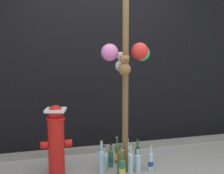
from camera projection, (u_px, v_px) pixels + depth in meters
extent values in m
cube|color=black|center=(99.00, 23.00, 5.21)|extent=(10.00, 0.20, 3.82)
cube|color=gray|center=(106.00, 148.00, 5.09)|extent=(8.00, 0.12, 0.08)
cylinder|color=brown|center=(126.00, 60.00, 4.11)|extent=(0.08, 0.08, 2.81)
sphere|color=#D66BB2|center=(110.00, 52.00, 4.05)|extent=(0.21, 0.21, 0.21)
sphere|color=red|center=(140.00, 51.00, 4.13)|extent=(0.21, 0.21, 0.21)
sphere|color=green|center=(142.00, 53.00, 4.17)|extent=(0.20, 0.20, 0.20)
sphere|color=brown|center=(125.00, 69.00, 4.00)|extent=(0.15, 0.15, 0.15)
sphere|color=brown|center=(125.00, 60.00, 3.98)|extent=(0.11, 0.11, 0.11)
sphere|color=brown|center=(122.00, 57.00, 3.97)|extent=(0.04, 0.04, 0.04)
sphere|color=brown|center=(127.00, 57.00, 3.99)|extent=(0.04, 0.04, 0.04)
sphere|color=brown|center=(126.00, 60.00, 3.94)|extent=(0.04, 0.04, 0.04)
sphere|color=silver|center=(121.00, 66.00, 4.24)|extent=(0.15, 0.15, 0.15)
sphere|color=silver|center=(121.00, 56.00, 4.22)|extent=(0.11, 0.11, 0.11)
sphere|color=silver|center=(118.00, 54.00, 4.20)|extent=(0.04, 0.04, 0.04)
sphere|color=silver|center=(124.00, 54.00, 4.22)|extent=(0.04, 0.04, 0.04)
sphere|color=#9D9992|center=(122.00, 57.00, 4.18)|extent=(0.04, 0.04, 0.04)
cylinder|color=red|center=(56.00, 147.00, 4.18)|extent=(0.20, 0.20, 0.69)
cylinder|color=red|center=(56.00, 118.00, 4.13)|extent=(0.23, 0.23, 0.03)
sphere|color=red|center=(56.00, 113.00, 4.12)|extent=(0.19, 0.19, 0.19)
cylinder|color=red|center=(44.00, 145.00, 4.14)|extent=(0.09, 0.09, 0.09)
cylinder|color=red|center=(68.00, 143.00, 4.22)|extent=(0.09, 0.09, 0.09)
cube|color=white|center=(55.00, 110.00, 4.12)|extent=(0.30, 0.30, 0.03)
cylinder|color=#337038|center=(111.00, 159.00, 4.44)|extent=(0.07, 0.07, 0.21)
cone|color=#337038|center=(111.00, 151.00, 4.43)|extent=(0.07, 0.07, 0.03)
cylinder|color=#337038|center=(111.00, 147.00, 4.42)|extent=(0.03, 0.03, 0.07)
cylinder|color=#1E478C|center=(111.00, 160.00, 4.44)|extent=(0.07, 0.07, 0.06)
cylinder|color=black|center=(111.00, 144.00, 4.41)|extent=(0.04, 0.04, 0.01)
cylinder|color=#337038|center=(122.00, 170.00, 4.05)|extent=(0.08, 0.08, 0.23)
cone|color=#337038|center=(122.00, 160.00, 4.03)|extent=(0.08, 0.08, 0.03)
cylinder|color=#337038|center=(122.00, 155.00, 4.02)|extent=(0.03, 0.03, 0.10)
cylinder|color=#D8C64C|center=(122.00, 171.00, 4.05)|extent=(0.08, 0.08, 0.07)
cylinder|color=gold|center=(122.00, 150.00, 4.01)|extent=(0.04, 0.04, 0.01)
cylinder|color=#B2DBEA|center=(151.00, 162.00, 4.33)|extent=(0.07, 0.07, 0.21)
cone|color=#B2DBEA|center=(151.00, 153.00, 4.31)|extent=(0.07, 0.07, 0.03)
cylinder|color=#B2DBEA|center=(151.00, 149.00, 4.31)|extent=(0.03, 0.03, 0.08)
cylinder|color=#1E478C|center=(151.00, 164.00, 4.33)|extent=(0.07, 0.07, 0.06)
cylinder|color=gold|center=(151.00, 145.00, 4.30)|extent=(0.03, 0.03, 0.01)
cylinder|color=brown|center=(120.00, 163.00, 4.20)|extent=(0.07, 0.07, 0.27)
cone|color=brown|center=(120.00, 152.00, 4.18)|extent=(0.07, 0.07, 0.03)
cylinder|color=brown|center=(120.00, 148.00, 4.18)|extent=(0.03, 0.03, 0.06)
cylinder|color=#1E478C|center=(120.00, 165.00, 4.21)|extent=(0.07, 0.07, 0.08)
cylinder|color=black|center=(120.00, 146.00, 4.17)|extent=(0.03, 0.03, 0.01)
cylinder|color=#337038|center=(137.00, 158.00, 4.40)|extent=(0.07, 0.07, 0.25)
cone|color=#337038|center=(137.00, 148.00, 4.38)|extent=(0.07, 0.07, 0.03)
cylinder|color=#337038|center=(138.00, 143.00, 4.37)|extent=(0.03, 0.03, 0.10)
cylinder|color=black|center=(138.00, 139.00, 4.36)|extent=(0.03, 0.03, 0.01)
cylinder|color=#93CCE0|center=(102.00, 163.00, 4.22)|extent=(0.07, 0.07, 0.28)
cone|color=#93CCE0|center=(102.00, 151.00, 4.20)|extent=(0.07, 0.07, 0.03)
cylinder|color=#93CCE0|center=(102.00, 146.00, 4.19)|extent=(0.03, 0.03, 0.10)
cylinder|color=gold|center=(102.00, 141.00, 4.18)|extent=(0.04, 0.04, 0.01)
cylinder|color=#B2DBEA|center=(104.00, 162.00, 4.35)|extent=(0.07, 0.07, 0.19)
cone|color=#B2DBEA|center=(104.00, 154.00, 4.33)|extent=(0.07, 0.07, 0.03)
cylinder|color=#B2DBEA|center=(104.00, 150.00, 4.33)|extent=(0.03, 0.03, 0.08)
cylinder|color=black|center=(104.00, 146.00, 4.32)|extent=(0.03, 0.03, 0.01)
cylinder|color=#B2DBEA|center=(138.00, 163.00, 4.28)|extent=(0.08, 0.08, 0.21)
cone|color=#B2DBEA|center=(138.00, 154.00, 4.26)|extent=(0.08, 0.08, 0.03)
cylinder|color=#B2DBEA|center=(138.00, 151.00, 4.26)|extent=(0.04, 0.04, 0.06)
cylinder|color=black|center=(138.00, 148.00, 4.25)|extent=(0.04, 0.04, 0.01)
cylinder|color=#B2DBEA|center=(128.00, 154.00, 4.60)|extent=(0.06, 0.06, 0.22)
cone|color=#B2DBEA|center=(128.00, 146.00, 4.58)|extent=(0.06, 0.06, 0.02)
cylinder|color=#B2DBEA|center=(128.00, 142.00, 4.58)|extent=(0.02, 0.02, 0.07)
cylinder|color=silver|center=(128.00, 154.00, 4.60)|extent=(0.06, 0.06, 0.08)
cylinder|color=gold|center=(128.00, 139.00, 4.57)|extent=(0.03, 0.03, 0.01)
cylinder|color=#B2DBEA|center=(130.00, 164.00, 4.19)|extent=(0.06, 0.06, 0.26)
cone|color=#B2DBEA|center=(131.00, 153.00, 4.17)|extent=(0.06, 0.06, 0.02)
cylinder|color=#B2DBEA|center=(131.00, 149.00, 4.16)|extent=(0.02, 0.02, 0.09)
cylinder|color=gold|center=(131.00, 145.00, 4.15)|extent=(0.03, 0.03, 0.01)
cylinder|color=#337038|center=(117.00, 155.00, 4.58)|extent=(0.06, 0.06, 0.23)
cone|color=#337038|center=(117.00, 146.00, 4.56)|extent=(0.06, 0.06, 0.02)
cylinder|color=#337038|center=(117.00, 141.00, 4.55)|extent=(0.02, 0.02, 0.10)
cylinder|color=#D8C64C|center=(117.00, 156.00, 4.58)|extent=(0.06, 0.06, 0.09)
cylinder|color=gold|center=(117.00, 137.00, 4.54)|extent=(0.03, 0.03, 0.01)
cube|color=silver|center=(124.00, 155.00, 4.88)|extent=(0.14, 0.13, 0.01)
cube|color=#8C99B2|center=(161.00, 152.00, 5.02)|extent=(0.12, 0.11, 0.01)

